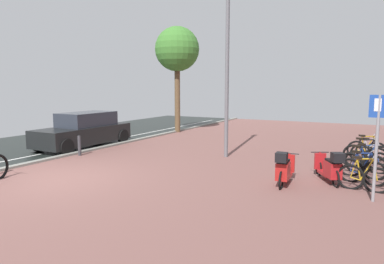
{
  "coord_description": "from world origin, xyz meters",
  "views": [
    {
      "loc": [
        7.76,
        -6.54,
        2.57
      ],
      "look_at": [
        3.14,
        2.06,
        1.3
      ],
      "focal_mm": 32.32,
      "sensor_mm": 36.0,
      "label": 1
    }
  ],
  "objects_px": {
    "scooter_mid": "(284,169)",
    "bollard_far": "(79,146)",
    "bicycle_rack_00": "(364,178)",
    "bicycle_rack_02": "(362,165)",
    "bicycle_rack_03": "(367,162)",
    "bicycle_rack_04": "(365,157)",
    "parked_car_near": "(84,131)",
    "bicycle_rack_05": "(370,154)",
    "street_tree": "(177,50)",
    "scooter_near": "(330,168)",
    "lamp_post": "(227,57)",
    "parking_sign": "(377,136)",
    "bicycle_rack_06": "(367,150)",
    "bicycle_rack_01": "(362,171)"
  },
  "relations": [
    {
      "from": "parked_car_near",
      "to": "bollard_far",
      "type": "bearing_deg",
      "value": -49.82
    },
    {
      "from": "parked_car_near",
      "to": "bicycle_rack_01",
      "type": "bearing_deg",
      "value": -4.13
    },
    {
      "from": "bicycle_rack_04",
      "to": "lamp_post",
      "type": "xyz_separation_m",
      "value": [
        -4.61,
        -0.51,
        3.28
      ]
    },
    {
      "from": "bicycle_rack_04",
      "to": "scooter_mid",
      "type": "bearing_deg",
      "value": -119.03
    },
    {
      "from": "bicycle_rack_00",
      "to": "lamp_post",
      "type": "bearing_deg",
      "value": 153.62
    },
    {
      "from": "bicycle_rack_01",
      "to": "parked_car_near",
      "type": "distance_m",
      "value": 10.94
    },
    {
      "from": "scooter_mid",
      "to": "parked_car_near",
      "type": "xyz_separation_m",
      "value": [
        -9.1,
        1.94,
        0.26
      ]
    },
    {
      "from": "bicycle_rack_01",
      "to": "bicycle_rack_03",
      "type": "height_order",
      "value": "bicycle_rack_03"
    },
    {
      "from": "bicycle_rack_05",
      "to": "lamp_post",
      "type": "distance_m",
      "value": 5.91
    },
    {
      "from": "lamp_post",
      "to": "bicycle_rack_06",
      "type": "bearing_deg",
      "value": 22.58
    },
    {
      "from": "bicycle_rack_06",
      "to": "lamp_post",
      "type": "height_order",
      "value": "lamp_post"
    },
    {
      "from": "bicycle_rack_03",
      "to": "bicycle_rack_04",
      "type": "distance_m",
      "value": 0.71
    },
    {
      "from": "bicycle_rack_05",
      "to": "scooter_mid",
      "type": "bearing_deg",
      "value": -116.08
    },
    {
      "from": "bicycle_rack_03",
      "to": "bicycle_rack_05",
      "type": "bearing_deg",
      "value": 87.69
    },
    {
      "from": "bicycle_rack_04",
      "to": "bicycle_rack_05",
      "type": "height_order",
      "value": "bicycle_rack_04"
    },
    {
      "from": "bicycle_rack_01",
      "to": "bollard_far",
      "type": "bearing_deg",
      "value": -175.22
    },
    {
      "from": "scooter_near",
      "to": "street_tree",
      "type": "height_order",
      "value": "street_tree"
    },
    {
      "from": "bicycle_rack_01",
      "to": "bicycle_rack_06",
      "type": "height_order",
      "value": "bicycle_rack_06"
    },
    {
      "from": "scooter_near",
      "to": "lamp_post",
      "type": "distance_m",
      "value": 5.37
    },
    {
      "from": "bicycle_rack_03",
      "to": "bollard_far",
      "type": "relative_size",
      "value": 1.73
    },
    {
      "from": "parked_car_near",
      "to": "bicycle_rack_03",
      "type": "bearing_deg",
      "value": 3.24
    },
    {
      "from": "bicycle_rack_03",
      "to": "street_tree",
      "type": "relative_size",
      "value": 0.22
    },
    {
      "from": "bollard_far",
      "to": "bicycle_rack_06",
      "type": "bearing_deg",
      "value": 24.3
    },
    {
      "from": "bicycle_rack_06",
      "to": "bicycle_rack_01",
      "type": "bearing_deg",
      "value": -90.12
    },
    {
      "from": "bicycle_rack_03",
      "to": "lamp_post",
      "type": "bearing_deg",
      "value": 177.6
    },
    {
      "from": "scooter_near",
      "to": "parking_sign",
      "type": "relative_size",
      "value": 0.65
    },
    {
      "from": "bicycle_rack_06",
      "to": "scooter_mid",
      "type": "height_order",
      "value": "scooter_mid"
    },
    {
      "from": "bicycle_rack_00",
      "to": "scooter_mid",
      "type": "relative_size",
      "value": 0.77
    },
    {
      "from": "bicycle_rack_02",
      "to": "parked_car_near",
      "type": "height_order",
      "value": "parked_car_near"
    },
    {
      "from": "parking_sign",
      "to": "street_tree",
      "type": "bearing_deg",
      "value": 140.21
    },
    {
      "from": "bicycle_rack_01",
      "to": "bicycle_rack_03",
      "type": "relative_size",
      "value": 0.98
    },
    {
      "from": "bicycle_rack_03",
      "to": "parked_car_near",
      "type": "height_order",
      "value": "parked_car_near"
    },
    {
      "from": "bicycle_rack_04",
      "to": "parked_car_near",
      "type": "xyz_separation_m",
      "value": [
        -10.91,
        -1.33,
        0.33
      ]
    },
    {
      "from": "scooter_near",
      "to": "parking_sign",
      "type": "xyz_separation_m",
      "value": [
        1.05,
        -1.19,
        1.07
      ]
    },
    {
      "from": "bicycle_rack_06",
      "to": "lamp_post",
      "type": "bearing_deg",
      "value": -157.42
    },
    {
      "from": "scooter_near",
      "to": "scooter_mid",
      "type": "relative_size",
      "value": 0.95
    },
    {
      "from": "bicycle_rack_04",
      "to": "parked_car_near",
      "type": "relative_size",
      "value": 0.33
    },
    {
      "from": "bicycle_rack_01",
      "to": "parking_sign",
      "type": "height_order",
      "value": "parking_sign"
    },
    {
      "from": "bicycle_rack_02",
      "to": "bicycle_rack_06",
      "type": "height_order",
      "value": "bicycle_rack_02"
    },
    {
      "from": "bicycle_rack_04",
      "to": "street_tree",
      "type": "xyz_separation_m",
      "value": [
        -9.83,
        4.79,
        4.26
      ]
    },
    {
      "from": "bicycle_rack_05",
      "to": "scooter_mid",
      "type": "height_order",
      "value": "scooter_mid"
    },
    {
      "from": "bicycle_rack_02",
      "to": "bicycle_rack_03",
      "type": "height_order",
      "value": "bicycle_rack_02"
    },
    {
      "from": "bicycle_rack_00",
      "to": "bollard_far",
      "type": "height_order",
      "value": "bicycle_rack_00"
    },
    {
      "from": "bicycle_rack_02",
      "to": "bicycle_rack_04",
      "type": "xyz_separation_m",
      "value": [
        0.04,
        1.41,
        0.01
      ]
    },
    {
      "from": "street_tree",
      "to": "bollard_far",
      "type": "xyz_separation_m",
      "value": [
        0.26,
        -7.7,
        -4.24
      ]
    },
    {
      "from": "scooter_mid",
      "to": "bollard_far",
      "type": "height_order",
      "value": "scooter_mid"
    },
    {
      "from": "bicycle_rack_00",
      "to": "bollard_far",
      "type": "bearing_deg",
      "value": -179.43
    },
    {
      "from": "scooter_mid",
      "to": "lamp_post",
      "type": "distance_m",
      "value": 5.07
    },
    {
      "from": "bicycle_rack_06",
      "to": "scooter_mid",
      "type": "distance_m",
      "value": 5.02
    },
    {
      "from": "bicycle_rack_01",
      "to": "lamp_post",
      "type": "height_order",
      "value": "lamp_post"
    }
  ]
}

